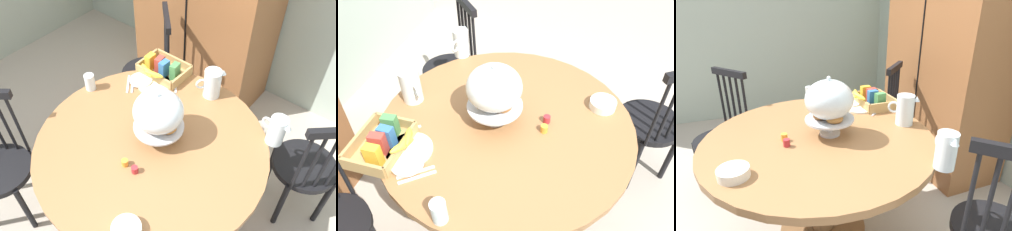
{
  "view_description": "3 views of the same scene",
  "coord_description": "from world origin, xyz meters",
  "views": [
    {
      "loc": [
        0.83,
        -0.72,
        2.28
      ],
      "look_at": [
        -0.03,
        0.34,
        0.84
      ],
      "focal_mm": 37.83,
      "sensor_mm": 36.0,
      "label": 1
    },
    {
      "loc": [
        -1.24,
        -0.16,
        1.98
      ],
      "look_at": [
        -0.03,
        0.19,
        0.79
      ],
      "focal_mm": 36.97,
      "sensor_mm": 36.0,
      "label": 2
    },
    {
      "loc": [
        1.33,
        -0.19,
        1.45
      ],
      "look_at": [
        -0.03,
        0.34,
        0.84
      ],
      "focal_mm": 29.32,
      "sensor_mm": 36.0,
      "label": 3
    }
  ],
  "objects": [
    {
      "name": "wooden_armoire",
      "position": [
        -0.57,
        1.5,
        0.98
      ],
      "size": [
        1.18,
        0.6,
        1.96
      ],
      "color": "brown",
      "rests_on": "ground_plane"
    },
    {
      "name": "orange_juice_pitcher",
      "position": [
        0.01,
        0.72,
        0.83
      ],
      "size": [
        0.14,
        0.16,
        0.19
      ],
      "color": "silver",
      "rests_on": "dining_table"
    },
    {
      "name": "wall_left",
      "position": [
        -2.43,
        0.36,
        1.3
      ],
      "size": [
        0.06,
        4.32,
        2.6
      ],
      "primitive_type": "cube",
      "color": "#9EAD9E",
      "rests_on": "ground_plane"
    },
    {
      "name": "windsor_chair_facing_door",
      "position": [
        -0.67,
        0.9,
        0.45
      ],
      "size": [
        0.47,
        0.47,
        0.97
      ],
      "color": "black",
      "rests_on": "ground_plane"
    },
    {
      "name": "jam_jar_apricot",
      "position": [
        -0.04,
        -0.01,
        0.76
      ],
      "size": [
        0.04,
        0.04,
        0.04
      ],
      "primitive_type": "cylinder",
      "color": "orange",
      "rests_on": "dining_table"
    },
    {
      "name": "drinking_glass",
      "position": [
        -0.63,
        0.29,
        0.8
      ],
      "size": [
        0.06,
        0.06,
        0.11
      ],
      "primitive_type": "cylinder",
      "color": "silver",
      "rests_on": "dining_table"
    },
    {
      "name": "china_plate_large",
      "position": [
        -0.34,
        0.57,
        0.75
      ],
      "size": [
        0.22,
        0.22,
        0.01
      ],
      "primitive_type": "cylinder",
      "color": "white",
      "rests_on": "dining_table"
    },
    {
      "name": "milk_pitcher",
      "position": [
        0.49,
        0.63,
        0.82
      ],
      "size": [
        0.18,
        0.1,
        0.18
      ],
      "color": "silver",
      "rests_on": "dining_table"
    },
    {
      "name": "cereal_basket",
      "position": [
        -0.36,
        0.68,
        0.79
      ],
      "size": [
        0.32,
        0.3,
        0.12
      ],
      "color": "tan",
      "rests_on": "dining_table"
    },
    {
      "name": "windsor_chair_far_side",
      "position": [
        -0.8,
        -0.38,
        0.45
      ],
      "size": [
        0.47,
        0.47,
        0.97
      ],
      "color": "black",
      "rests_on": "ground_plane"
    },
    {
      "name": "soup_spoon",
      "position": [
        -0.23,
        0.66,
        0.74
      ],
      "size": [
        0.12,
        0.14,
        0.01
      ],
      "primitive_type": "cube",
      "rotation": [
        0.0,
        0.0,
        8.53
      ],
      "color": "silver",
      "rests_on": "dining_table"
    },
    {
      "name": "cereal_bowl",
      "position": [
        0.23,
        -0.28,
        0.76
      ],
      "size": [
        0.14,
        0.14,
        0.04
      ],
      "primitive_type": "cylinder",
      "color": "white",
      "rests_on": "dining_table"
    },
    {
      "name": "table_knife",
      "position": [
        -0.45,
        0.49,
        0.74
      ],
      "size": [
        0.12,
        0.14,
        0.01
      ],
      "primitive_type": "cube",
      "rotation": [
        0.0,
        0.0,
        8.53
      ],
      "color": "silver",
      "rests_on": "dining_table"
    },
    {
      "name": "jam_jar_strawberry",
      "position": [
        0.03,
        -0.01,
        0.76
      ],
      "size": [
        0.04,
        0.04,
        0.04
      ],
      "primitive_type": "cylinder",
      "color": "#B7282D",
      "rests_on": "dining_table"
    },
    {
      "name": "dining_table",
      "position": [
        -0.03,
        0.19,
        0.55
      ],
      "size": [
        1.31,
        1.31,
        0.74
      ],
      "color": "olive",
      "rests_on": "ground_plane"
    },
    {
      "name": "china_plate_small",
      "position": [
        -0.42,
        0.54,
        0.76
      ],
      "size": [
        0.15,
        0.15,
        0.01
      ],
      "primitive_type": "cylinder",
      "color": "white",
      "rests_on": "china_plate_large"
    },
    {
      "name": "dinner_fork",
      "position": [
        -0.47,
        0.47,
        0.74
      ],
      "size": [
        0.12,
        0.14,
        0.01
      ],
      "primitive_type": "cube",
      "rotation": [
        0.0,
        0.0,
        8.53
      ],
      "color": "silver",
      "rests_on": "dining_table"
    },
    {
      "name": "pastry_stand_with_dome",
      "position": [
        -0.02,
        0.25,
        0.94
      ],
      "size": [
        0.28,
        0.28,
        0.34
      ],
      "color": "silver",
      "rests_on": "dining_table"
    }
  ]
}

